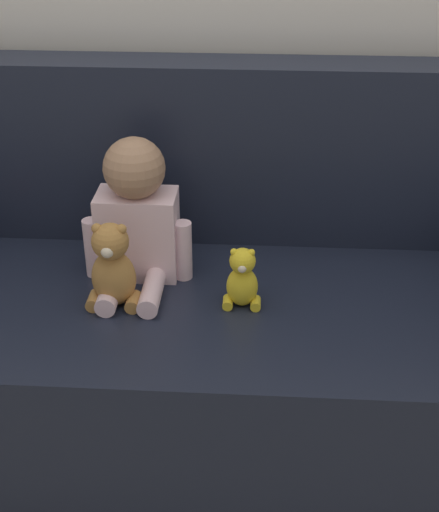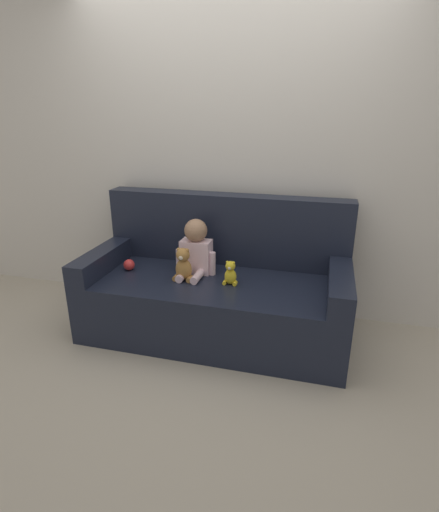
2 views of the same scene
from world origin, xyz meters
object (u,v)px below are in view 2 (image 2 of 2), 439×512
Objects in this scene: person_baby at (196,249)px; teddy_bear_brown at (183,265)px; couch at (217,289)px; toy_ball at (129,265)px; plush_toy_side at (230,273)px.

teddy_bear_brown is (-0.04, -0.16, -0.07)m from person_baby.
person_baby is 1.68× the size of teddy_bear_brown.
couch is at bearing -0.87° from person_baby.
teddy_bear_brown is at bearing -8.33° from toy_ball.
plush_toy_side is at bearing 2.94° from teddy_bear_brown.
couch is at bearing 7.39° from toy_ball.
plush_toy_side is at bearing -45.86° from couch.
teddy_bear_brown is (-0.21, -0.16, 0.24)m from couch.
teddy_bear_brown is at bearing -104.53° from person_baby.
person_baby is 2.36× the size of plush_toy_side.
couch reaches higher than teddy_bear_brown.
person_baby is (-0.17, 0.00, 0.31)m from couch.
toy_ball is at bearing 171.67° from teddy_bear_brown.
person_baby is 4.83× the size of toy_ball.
couch is 0.28m from plush_toy_side.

